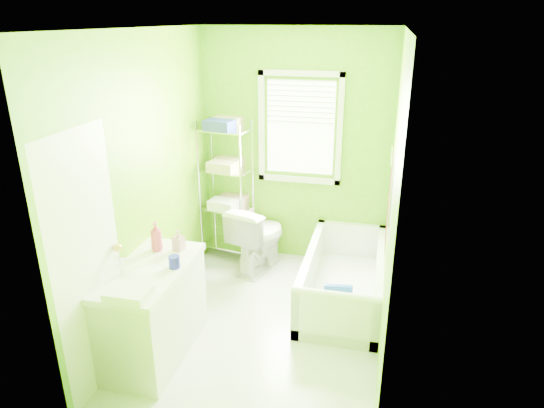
% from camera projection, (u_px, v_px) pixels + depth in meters
% --- Properties ---
extents(ground, '(2.90, 2.90, 0.00)m').
position_uv_depth(ground, '(264.00, 324.00, 4.52)').
color(ground, silver).
rests_on(ground, ground).
extents(room_envelope, '(2.14, 2.94, 2.62)m').
position_uv_depth(room_envelope, '(263.00, 165.00, 3.96)').
color(room_envelope, '#60A507').
rests_on(room_envelope, ground).
extents(window, '(0.92, 0.05, 1.22)m').
position_uv_depth(window, '(300.00, 122.00, 5.22)').
color(window, white).
rests_on(window, ground).
extents(door, '(0.09, 0.80, 2.00)m').
position_uv_depth(door, '(89.00, 267.00, 3.48)').
color(door, white).
rests_on(door, ground).
extents(right_wall_decor, '(0.04, 1.48, 1.17)m').
position_uv_depth(right_wall_decor, '(390.00, 202.00, 3.80)').
color(right_wall_decor, '#48080D').
rests_on(right_wall_decor, ground).
extents(bathtub, '(0.76, 1.63, 0.53)m').
position_uv_depth(bathtub, '(343.00, 285.00, 4.85)').
color(bathtub, white).
rests_on(bathtub, ground).
extents(toilet, '(0.63, 0.86, 0.78)m').
position_uv_depth(toilet, '(258.00, 237.00, 5.40)').
color(toilet, white).
rests_on(toilet, ground).
extents(vanity, '(0.55, 1.10, 1.07)m').
position_uv_depth(vanity, '(153.00, 309.00, 3.98)').
color(vanity, silver).
rests_on(vanity, ground).
extents(wire_shelf_unit, '(0.60, 0.48, 1.65)m').
position_uv_depth(wire_shelf_unit, '(228.00, 175.00, 5.47)').
color(wire_shelf_unit, silver).
rests_on(wire_shelf_unit, ground).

